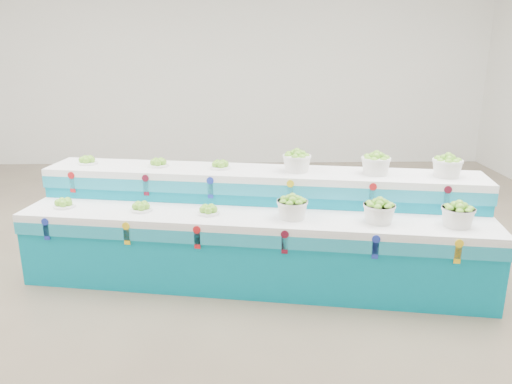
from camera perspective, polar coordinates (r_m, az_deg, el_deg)
ground at (r=5.01m, az=-5.43°, el=-9.80°), size 10.00×10.00×0.00m
back_wall at (r=9.49m, az=-3.81°, el=15.24°), size 10.00×0.00×10.00m
display_stand at (r=4.85m, az=-0.00°, el=-4.08°), size 4.55×1.86×1.02m
plate_lower_left at (r=5.10m, az=-21.38°, el=-1.14°), size 0.24×0.24×0.09m
plate_lower_mid at (r=4.77m, az=-13.18°, el=-1.60°), size 0.24×0.24×0.09m
plate_lower_right at (r=4.58m, az=-5.53°, el=-1.99°), size 0.24×0.24×0.09m
basket_lower_left at (r=4.45m, az=4.22°, el=-1.75°), size 0.32×0.32×0.21m
basket_lower_mid at (r=4.47m, az=14.08°, el=-2.14°), size 0.32×0.32×0.21m
basket_lower_right at (r=4.59m, az=22.37°, el=-2.42°), size 0.32×0.32×0.21m
plate_upper_left at (r=5.49m, az=-18.98°, el=3.56°), size 0.24×0.24×0.09m
plate_upper_mid at (r=5.19m, az=-11.26°, el=3.42°), size 0.24×0.24×0.09m
plate_upper_right at (r=5.01m, az=-4.17°, el=3.24°), size 0.24×0.24×0.09m
basket_upper_left at (r=4.90m, az=4.75°, el=3.60°), size 0.32×0.32×0.21m
basket_upper_mid at (r=4.91m, az=13.72°, el=3.22°), size 0.32×0.32×0.21m
basket_upper_right at (r=5.02m, az=21.30°, el=2.84°), size 0.32×0.32×0.21m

